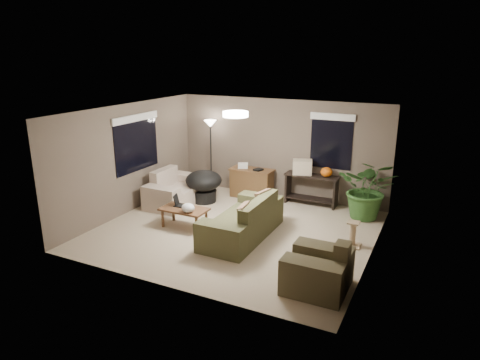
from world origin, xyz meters
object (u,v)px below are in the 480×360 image
at_px(desk, 252,183).
at_px(cat_scratching_post, 353,236).
at_px(armchair, 319,271).
at_px(main_sofa, 244,223).
at_px(coffee_table, 184,211).
at_px(papasan_chair, 204,184).
at_px(console_table, 311,187).
at_px(floor_lamp, 210,132).
at_px(houseplant, 368,195).
at_px(loveseat, 175,192).

relative_size(desk, cat_scratching_post, 2.20).
bearing_deg(armchair, main_sofa, 146.22).
distance_m(coffee_table, papasan_chair, 1.66).
relative_size(armchair, desk, 0.91).
distance_m(console_table, floor_lamp, 2.97).
bearing_deg(cat_scratching_post, houseplant, 90.74).
relative_size(armchair, cat_scratching_post, 2.00).
bearing_deg(houseplant, floor_lamp, 177.03).
xyz_separation_m(papasan_chair, floor_lamp, (-0.27, 0.85, 1.13)).
distance_m(armchair, coffee_table, 3.47).
bearing_deg(houseplant, desk, 176.20).
bearing_deg(cat_scratching_post, desk, 148.73).
xyz_separation_m(coffee_table, console_table, (2.01, 2.56, 0.08)).
bearing_deg(papasan_chair, houseplant, 9.31).
distance_m(coffee_table, desk, 2.46).
xyz_separation_m(floor_lamp, cat_scratching_post, (4.15, -1.81, -1.38)).
distance_m(main_sofa, papasan_chair, 2.35).
bearing_deg(armchair, loveseat, 151.65).
height_order(armchair, floor_lamp, floor_lamp).
distance_m(armchair, console_table, 3.93).
distance_m(main_sofa, desk, 2.48).
bearing_deg(armchair, console_table, 108.66).
bearing_deg(floor_lamp, coffee_table, -73.36).
bearing_deg(coffee_table, floor_lamp, 106.64).
distance_m(houseplant, cat_scratching_post, 1.63).
bearing_deg(desk, cat_scratching_post, -31.27).
xyz_separation_m(coffee_table, cat_scratching_post, (3.42, 0.63, -0.14)).
bearing_deg(coffee_table, console_table, 51.88).
bearing_deg(cat_scratching_post, armchair, -95.13).
height_order(desk, papasan_chair, papasan_chair).
distance_m(loveseat, cat_scratching_post, 4.48).
distance_m(loveseat, armchair, 4.87).
distance_m(papasan_chair, floor_lamp, 1.44).
xyz_separation_m(console_table, papasan_chair, (-2.47, -0.97, 0.03)).
relative_size(desk, papasan_chair, 0.94).
height_order(armchair, cat_scratching_post, armchair).
distance_m(loveseat, console_table, 3.35).
distance_m(floor_lamp, cat_scratching_post, 4.74).
height_order(houseplant, cat_scratching_post, houseplant).
distance_m(floor_lamp, houseplant, 4.27).
bearing_deg(houseplant, cat_scratching_post, -89.26).
relative_size(papasan_chair, houseplant, 0.84).
relative_size(floor_lamp, cat_scratching_post, 3.82).
relative_size(main_sofa, desk, 2.00).
distance_m(papasan_chair, cat_scratching_post, 4.01).
bearing_deg(desk, main_sofa, -68.94).
relative_size(main_sofa, coffee_table, 2.20).
distance_m(armchair, papasan_chair, 4.63).
bearing_deg(houseplant, armchair, -92.36).
xyz_separation_m(coffee_table, houseplant, (3.40, 2.22, 0.18)).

